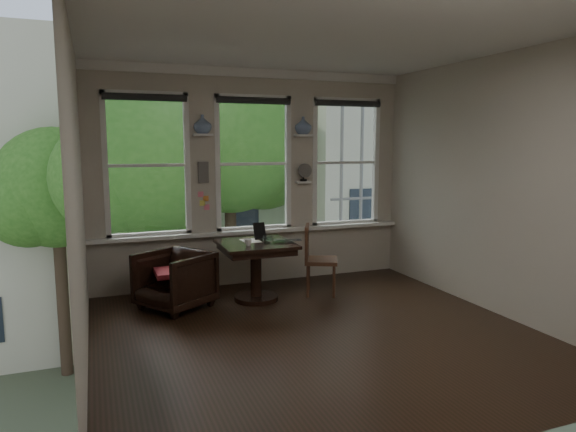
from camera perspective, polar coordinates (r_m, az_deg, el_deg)
name	(u,v)px	position (r m, az deg, el deg)	size (l,w,h in m)	color
ground	(317,334)	(5.54, 3.23, -12.93)	(4.50, 4.50, 0.00)	black
ceiling	(319,38)	(5.28, 3.51, 19.15)	(4.50, 4.50, 0.00)	silver
wall_back	(253,178)	(7.30, -3.91, 4.24)	(4.50, 4.50, 0.00)	#BDB4A1
wall_front	(471,224)	(3.29, 19.62, -0.86)	(4.50, 4.50, 0.00)	#BDB4A1
wall_left	(78,201)	(4.75, -22.26, 1.60)	(4.50, 4.50, 0.00)	#BDB4A1
wall_right	(494,185)	(6.45, 21.94, 3.17)	(4.50, 4.50, 0.00)	#BDB4A1
window_left	(147,165)	(7.01, -15.39, 5.45)	(1.10, 0.12, 1.90)	white
window_center	(253,164)	(7.29, -3.92, 5.80)	(1.10, 0.12, 1.90)	white
window_right	(345,163)	(7.84, 6.32, 5.93)	(1.10, 0.12, 1.90)	white
shelf_left	(203,135)	(7.01, -9.46, 8.89)	(0.26, 0.16, 0.03)	white
shelf_right	(303,135)	(7.44, 1.69, 8.94)	(0.26, 0.16, 0.03)	white
intercom	(203,172)	(7.05, -9.41, 4.82)	(0.14, 0.06, 0.28)	#59544F
sticky_notes	(204,198)	(7.08, -9.35, 2.00)	(0.16, 0.01, 0.24)	pink
desk_fan	(303,175)	(7.43, 1.73, 4.55)	(0.20, 0.20, 0.24)	#59544F
vase_left	(202,124)	(7.02, -9.48, 10.03)	(0.24, 0.24, 0.25)	silver
vase_right	(303,126)	(7.44, 1.69, 10.01)	(0.24, 0.24, 0.25)	silver
table	(256,271)	(6.56, -3.58, -6.16)	(0.90, 0.90, 0.75)	black
armchair_left	(175,280)	(6.38, -12.48, -6.96)	(0.75, 0.77, 0.70)	black
cushion_red	(174,272)	(6.36, -12.50, -6.11)	(0.45, 0.45, 0.06)	maroon
side_chair_right	(321,260)	(6.81, 3.71, -4.90)	(0.42, 0.42, 0.92)	#452418
laptop	(288,242)	(6.43, 0.00, -2.87)	(0.35, 0.23, 0.03)	black
mug	(248,242)	(6.26, -4.45, -2.95)	(0.09, 0.09, 0.09)	white
drinking_glass	(268,239)	(6.41, -2.28, -2.62)	(0.12, 0.12, 0.10)	white
tablet	(260,231)	(6.66, -3.18, -1.68)	(0.16, 0.02, 0.22)	black
papers	(251,241)	(6.58, -4.16, -2.75)	(0.22, 0.30, 0.00)	silver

